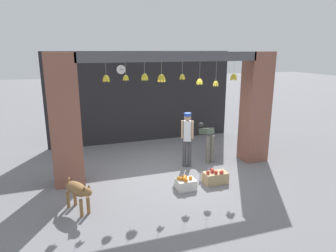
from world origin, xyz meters
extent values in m
plane|color=slate|center=(0.00, 0.00, 0.00)|extent=(60.00, 60.00, 0.00)
cube|color=#232326|center=(0.00, 3.24, 1.59)|extent=(6.57, 0.12, 3.18)
cube|color=brown|center=(-2.63, 0.30, 1.59)|extent=(0.70, 0.60, 3.18)
cube|color=brown|center=(2.63, 0.30, 1.59)|extent=(0.70, 0.60, 3.18)
cube|color=#4C4C51|center=(0.00, 0.12, 3.06)|extent=(4.67, 0.24, 0.24)
cylinder|color=#B2AD99|center=(-1.64, 0.17, 2.80)|extent=(0.01, 0.01, 0.29)
ellipsoid|color=yellow|center=(-1.60, 0.17, 2.57)|extent=(0.11, 0.06, 0.18)
ellipsoid|color=yellow|center=(-1.62, 0.21, 2.57)|extent=(0.09, 0.11, 0.18)
ellipsoid|color=yellow|center=(-1.66, 0.21, 2.57)|extent=(0.09, 0.11, 0.18)
ellipsoid|color=yellow|center=(-1.68, 0.17, 2.57)|extent=(0.11, 0.06, 0.18)
ellipsoid|color=yellow|center=(-1.66, 0.13, 2.57)|extent=(0.09, 0.11, 0.18)
ellipsoid|color=yellow|center=(-1.62, 0.13, 2.57)|extent=(0.09, 0.11, 0.18)
cylinder|color=#B2AD99|center=(-1.18, 0.16, 2.79)|extent=(0.01, 0.01, 0.30)
ellipsoid|color=yellow|center=(-1.14, 0.16, 2.57)|extent=(0.10, 0.05, 0.15)
ellipsoid|color=yellow|center=(-1.18, 0.20, 2.57)|extent=(0.05, 0.10, 0.15)
ellipsoid|color=yellow|center=(-1.21, 0.16, 2.57)|extent=(0.10, 0.05, 0.15)
ellipsoid|color=yellow|center=(-1.18, 0.12, 2.57)|extent=(0.05, 0.10, 0.15)
cylinder|color=#B2AD99|center=(-0.72, 0.12, 2.80)|extent=(0.01, 0.01, 0.28)
ellipsoid|color=yellow|center=(-0.67, 0.12, 2.58)|extent=(0.12, 0.06, 0.18)
ellipsoid|color=yellow|center=(-0.69, 0.16, 2.58)|extent=(0.10, 0.11, 0.19)
ellipsoid|color=yellow|center=(-0.73, 0.17, 2.58)|extent=(0.08, 0.12, 0.19)
ellipsoid|color=yellow|center=(-0.76, 0.14, 2.58)|extent=(0.12, 0.09, 0.19)
ellipsoid|color=yellow|center=(-0.76, 0.10, 2.58)|extent=(0.12, 0.09, 0.19)
ellipsoid|color=yellow|center=(-0.73, 0.08, 2.58)|extent=(0.08, 0.12, 0.19)
ellipsoid|color=yellow|center=(-0.69, 0.09, 2.58)|extent=(0.10, 0.11, 0.19)
cylinder|color=#B2AD99|center=(-0.30, 0.10, 2.79)|extent=(0.01, 0.01, 0.30)
ellipsoid|color=yellow|center=(-0.24, 0.10, 2.54)|extent=(0.14, 0.08, 0.21)
ellipsoid|color=yellow|center=(-0.26, 0.14, 2.54)|extent=(0.12, 0.13, 0.23)
ellipsoid|color=yellow|center=(-0.31, 0.15, 2.54)|extent=(0.09, 0.14, 0.22)
ellipsoid|color=yellow|center=(-0.34, 0.12, 2.54)|extent=(0.14, 0.11, 0.22)
ellipsoid|color=yellow|center=(-0.34, 0.07, 2.54)|extent=(0.14, 0.11, 0.22)
ellipsoid|color=yellow|center=(-0.31, 0.05, 2.54)|extent=(0.09, 0.14, 0.22)
ellipsoid|color=yellow|center=(-0.26, 0.06, 2.54)|extent=(0.12, 0.13, 0.23)
cylinder|color=#B2AD99|center=(0.26, 0.12, 2.78)|extent=(0.01, 0.01, 0.32)
ellipsoid|color=yellow|center=(0.30, 0.12, 2.56)|extent=(0.10, 0.05, 0.15)
ellipsoid|color=yellow|center=(0.26, 0.16, 2.56)|extent=(0.05, 0.10, 0.15)
ellipsoid|color=yellow|center=(0.23, 0.12, 2.56)|extent=(0.10, 0.05, 0.15)
ellipsoid|color=yellow|center=(0.26, 0.08, 2.56)|extent=(0.05, 0.10, 0.15)
cylinder|color=#B2AD99|center=(0.76, 0.15, 2.72)|extent=(0.01, 0.01, 0.45)
ellipsoid|color=yellow|center=(0.80, 0.15, 2.42)|extent=(0.12, 0.06, 0.18)
ellipsoid|color=yellow|center=(0.77, 0.19, 2.42)|extent=(0.08, 0.11, 0.18)
ellipsoid|color=yellow|center=(0.72, 0.18, 2.42)|extent=(0.11, 0.10, 0.19)
ellipsoid|color=yellow|center=(0.72, 0.12, 2.42)|extent=(0.11, 0.10, 0.19)
ellipsoid|color=yellow|center=(0.77, 0.11, 2.42)|extent=(0.08, 0.11, 0.18)
cylinder|color=#B2AD99|center=(1.22, 0.13, 2.68)|extent=(0.01, 0.01, 0.51)
ellipsoid|color=gold|center=(1.26, 0.13, 2.35)|extent=(0.11, 0.06, 0.17)
ellipsoid|color=gold|center=(1.24, 0.17, 2.35)|extent=(0.09, 0.10, 0.18)
ellipsoid|color=gold|center=(1.20, 0.17, 2.35)|extent=(0.09, 0.10, 0.18)
ellipsoid|color=gold|center=(1.18, 0.13, 2.35)|extent=(0.11, 0.06, 0.17)
ellipsoid|color=gold|center=(1.20, 0.10, 2.35)|extent=(0.09, 0.10, 0.18)
ellipsoid|color=gold|center=(1.24, 0.10, 2.35)|extent=(0.09, 0.10, 0.18)
cylinder|color=#B2AD99|center=(1.72, 0.07, 2.77)|extent=(0.01, 0.01, 0.34)
ellipsoid|color=yellow|center=(1.77, 0.07, 2.52)|extent=(0.13, 0.07, 0.20)
ellipsoid|color=yellow|center=(1.72, 0.12, 2.52)|extent=(0.07, 0.13, 0.20)
ellipsoid|color=yellow|center=(1.67, 0.07, 2.52)|extent=(0.13, 0.07, 0.20)
ellipsoid|color=yellow|center=(1.72, 0.02, 2.52)|extent=(0.07, 0.13, 0.20)
ellipsoid|color=olive|center=(-2.50, -1.13, 0.49)|extent=(0.55, 0.71, 0.27)
cylinder|color=olive|center=(-2.31, -1.32, 0.18)|extent=(0.07, 0.07, 0.37)
cylinder|color=olive|center=(-2.45, -1.39, 0.18)|extent=(0.07, 0.07, 0.37)
cylinder|color=olive|center=(-2.56, -0.87, 0.18)|extent=(0.07, 0.07, 0.37)
cylinder|color=olive|center=(-2.70, -0.95, 0.18)|extent=(0.07, 0.07, 0.37)
ellipsoid|color=olive|center=(-2.33, -1.45, 0.55)|extent=(0.27, 0.30, 0.18)
cone|color=brown|center=(-2.28, -1.43, 0.64)|extent=(0.06, 0.06, 0.07)
cone|color=brown|center=(-2.37, -1.48, 0.64)|extent=(0.06, 0.06, 0.07)
cylinder|color=olive|center=(-2.68, -0.81, 0.51)|extent=(0.14, 0.20, 0.27)
cylinder|color=#424247|center=(0.60, 0.35, 0.38)|extent=(0.11, 0.11, 0.77)
cylinder|color=#424247|center=(0.47, 0.40, 0.38)|extent=(0.11, 0.11, 0.77)
cube|color=silver|center=(0.53, 0.38, 1.05)|extent=(0.25, 0.23, 0.57)
cylinder|color=tan|center=(0.66, 0.32, 1.09)|extent=(0.06, 0.06, 0.51)
cylinder|color=tan|center=(0.40, 0.43, 1.09)|extent=(0.06, 0.06, 0.51)
sphere|color=tan|center=(0.53, 0.38, 1.44)|extent=(0.20, 0.20, 0.20)
cylinder|color=#234299|center=(0.53, 0.38, 1.52)|extent=(0.20, 0.20, 0.07)
cube|color=#234299|center=(0.49, 0.29, 1.49)|extent=(0.20, 0.16, 0.01)
cylinder|color=#6B665B|center=(1.22, 0.44, 0.41)|extent=(0.11, 0.11, 0.81)
cylinder|color=#6B665B|center=(1.36, 0.45, 0.41)|extent=(0.11, 0.11, 0.81)
cube|color=#4C5B4C|center=(1.29, 0.72, 0.89)|extent=(0.23, 0.60, 0.31)
sphere|color=black|center=(1.28, 1.10, 0.96)|extent=(0.20, 0.20, 0.20)
cube|color=silver|center=(-0.03, -0.93, 0.12)|extent=(0.45, 0.35, 0.24)
sphere|color=orange|center=(-0.08, -0.87, 0.28)|extent=(0.09, 0.09, 0.09)
sphere|color=orange|center=(-0.07, -0.92, 0.28)|extent=(0.09, 0.09, 0.09)
sphere|color=orange|center=(-0.08, -0.95, 0.28)|extent=(0.09, 0.09, 0.09)
sphere|color=orange|center=(-0.19, -0.88, 0.28)|extent=(0.09, 0.09, 0.09)
sphere|color=orange|center=(-0.07, -1.05, 0.28)|extent=(0.09, 0.09, 0.09)
sphere|color=orange|center=(0.08, -0.96, 0.28)|extent=(0.09, 0.09, 0.09)
sphere|color=orange|center=(-0.03, -0.90, 0.28)|extent=(0.09, 0.09, 0.09)
sphere|color=orange|center=(-0.15, -0.93, 0.28)|extent=(0.09, 0.09, 0.09)
sphere|color=orange|center=(-0.02, -0.86, 0.28)|extent=(0.09, 0.09, 0.09)
cube|color=tan|center=(0.79, -0.86, 0.14)|extent=(0.59, 0.33, 0.28)
sphere|color=red|center=(0.57, -0.88, 0.31)|extent=(0.09, 0.09, 0.09)
sphere|color=red|center=(0.72, -0.84, 0.31)|extent=(0.09, 0.09, 0.09)
sphere|color=red|center=(0.74, -0.77, 0.31)|extent=(0.09, 0.09, 0.09)
sphere|color=red|center=(0.74, -0.75, 0.31)|extent=(0.09, 0.09, 0.09)
sphere|color=red|center=(0.92, -0.94, 0.31)|extent=(0.09, 0.09, 0.09)
sphere|color=red|center=(0.76, -0.93, 0.31)|extent=(0.09, 0.09, 0.09)
sphere|color=red|center=(0.89, -0.97, 0.31)|extent=(0.09, 0.09, 0.09)
cylinder|color=silver|center=(0.50, -0.63, 0.10)|extent=(0.07, 0.07, 0.20)
cylinder|color=black|center=(0.50, -0.63, 0.21)|extent=(0.04, 0.04, 0.02)
cylinder|color=black|center=(-0.76, 3.17, 2.58)|extent=(0.33, 0.01, 0.33)
cylinder|color=white|center=(-0.76, 3.16, 2.58)|extent=(0.31, 0.02, 0.31)
cube|color=black|center=(-0.76, 3.15, 2.61)|extent=(0.01, 0.01, 0.09)
cube|color=black|center=(-0.71, 3.15, 2.58)|extent=(0.12, 0.01, 0.01)
camera|label=1|loc=(-2.54, -7.00, 3.23)|focal=32.00mm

